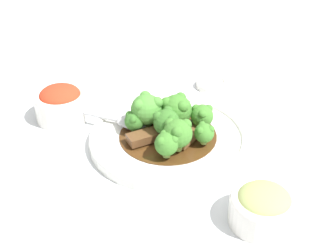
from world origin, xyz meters
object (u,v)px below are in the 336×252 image
object	(u,v)px
broccoli_floret_2	(176,109)
broccoli_floret_3	(146,109)
beef_strip_2	(188,134)
beef_strip_0	(147,136)
broccoli_floret_6	(204,132)
broccoli_floret_7	(134,121)
broccoli_floret_5	(167,122)
side_bowl_appetizer	(263,206)
broccoli_floret_4	(202,115)
side_bowl_kimchi	(61,103)
serving_spoon	(121,120)
main_plate	(168,138)
sauce_dish	(211,84)
broccoli_floret_0	(167,143)
broccoli_floret_1	(178,133)
beef_strip_1	(164,115)

from	to	relation	value
broccoli_floret_2	broccoli_floret_3	xyz separation A→B (m)	(0.04, -0.03, 0.00)
beef_strip_2	beef_strip_0	bearing A→B (deg)	-36.96
broccoli_floret_6	broccoli_floret_7	world-z (taller)	same
broccoli_floret_5	side_bowl_appetizer	bearing A→B (deg)	81.78
broccoli_floret_4	side_bowl_kimchi	world-z (taller)	side_bowl_kimchi
broccoli_floret_6	serving_spoon	bearing A→B (deg)	-68.97
main_plate	sauce_dish	distance (m)	0.22
main_plate	beef_strip_0	bearing A→B (deg)	-17.46
broccoli_floret_0	broccoli_floret_3	bearing A→B (deg)	-113.20
broccoli_floret_2	sauce_dish	xyz separation A→B (m)	(-0.18, -0.07, -0.04)
sauce_dish	broccoli_floret_2	bearing A→B (deg)	21.64
broccoli_floret_2	sauce_dish	world-z (taller)	broccoli_floret_2
beef_strip_0	broccoli_floret_7	bearing A→B (deg)	-92.75
broccoli_floret_5	serving_spoon	world-z (taller)	broccoli_floret_5
beef_strip_0	serving_spoon	xyz separation A→B (m)	(-0.00, -0.07, -0.00)
broccoli_floret_1	serving_spoon	distance (m)	0.13
broccoli_floret_4	broccoli_floret_3	bearing A→B (deg)	-46.77
broccoli_floret_4	beef_strip_0	bearing A→B (deg)	-23.96
beef_strip_0	serving_spoon	size ratio (longest dim) A/B	0.34
broccoli_floret_4	side_bowl_kimchi	bearing A→B (deg)	-59.16
broccoli_floret_5	broccoli_floret_7	world-z (taller)	broccoli_floret_5
broccoli_floret_0	broccoli_floret_5	bearing A→B (deg)	-135.38
main_plate	side_bowl_appetizer	distance (m)	0.23
broccoli_floret_5	broccoli_floret_3	bearing A→B (deg)	-91.86
broccoli_floret_7	side_bowl_appetizer	xyz separation A→B (m)	(0.01, 0.27, -0.01)
side_bowl_kimchi	broccoli_floret_2	bearing A→B (deg)	119.85
beef_strip_2	broccoli_floret_4	size ratio (longest dim) A/B	1.85
side_bowl_kimchi	broccoli_floret_0	bearing A→B (deg)	97.98
beef_strip_2	broccoli_floret_7	xyz separation A→B (m)	(0.05, -0.07, 0.02)
broccoli_floret_3	side_bowl_kimchi	xyz separation A→B (m)	(0.07, -0.15, -0.02)
beef_strip_2	side_bowl_kimchi	world-z (taller)	side_bowl_kimchi
broccoli_floret_7	broccoli_floret_4	bearing A→B (deg)	140.48
sauce_dish	beef_strip_1	bearing A→B (deg)	12.67
main_plate	broccoli_floret_5	distance (m)	0.04
side_bowl_appetizer	broccoli_floret_6	bearing A→B (deg)	-111.85
side_bowl_appetizer	beef_strip_1	bearing A→B (deg)	-105.28
beef_strip_0	broccoli_floret_0	xyz separation A→B (m)	(0.01, 0.05, 0.02)
broccoli_floret_3	broccoli_floret_7	size ratio (longest dim) A/B	1.65
broccoli_floret_0	broccoli_floret_6	distance (m)	0.07
beef_strip_0	broccoli_floret_4	xyz separation A→B (m)	(-0.09, 0.04, 0.02)
broccoli_floret_4	broccoli_floret_7	world-z (taller)	broccoli_floret_4
beef_strip_0	broccoli_floret_6	bearing A→B (deg)	128.51
broccoli_floret_1	sauce_dish	size ratio (longest dim) A/B	0.85
side_bowl_appetizer	beef_strip_0	bearing A→B (deg)	-91.65
beef_strip_2	broccoli_floret_0	size ratio (longest dim) A/B	1.89
broccoli_floret_4	broccoli_floret_6	world-z (taller)	broccoli_floret_4
broccoli_floret_2	broccoli_floret_3	distance (m)	0.05
beef_strip_0	serving_spoon	world-z (taller)	same
sauce_dish	side_bowl_kimchi	bearing A→B (deg)	-22.23
side_bowl_kimchi	broccoli_floret_7	bearing A→B (deg)	106.63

